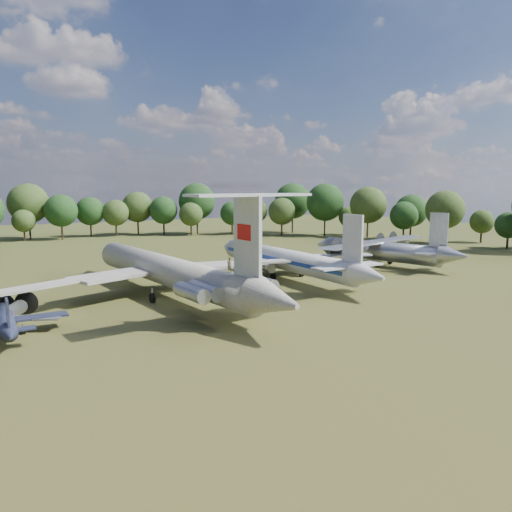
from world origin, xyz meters
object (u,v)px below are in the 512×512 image
an12_transport (380,253)px  small_prop_northwest (2,322)px  il62_airliner (168,277)px  tu104_jet (284,263)px  person_on_il62 (229,265)px  small_prop_west (6,324)px

an12_transport → small_prop_northwest: size_ratio=2.19×
il62_airliner → tu104_jet: 22.19m
tu104_jet → an12_transport: 23.09m
an12_transport → il62_airliner: bearing=172.6°
tu104_jet → il62_airliner: bearing=-170.3°
il62_airliner → person_on_il62: size_ratio=33.53×
tu104_jet → person_on_il62: (-20.03, -20.04, 4.07)m
small_prop_west → tu104_jet: bearing=17.5°
an12_transport → small_prop_northwest: bearing=176.8°
small_prop_northwest → person_on_il62: 24.35m
an12_transport → person_on_il62: 48.46m
an12_transport → small_prop_northwest: an12_transport is taller
il62_airliner → an12_transport: size_ratio=1.65×
tu104_jet → small_prop_west: size_ratio=2.90×
tu104_jet → small_prop_west: tu104_jet is taller
small_prop_west → small_prop_northwest: (-0.31, 1.28, -0.05)m
tu104_jet → person_on_il62: 28.62m
small_prop_northwest → person_on_il62: bearing=5.6°
an12_transport → small_prop_west: size_ratio=2.10×
tu104_jet → small_prop_northwest: size_ratio=3.02×
tu104_jet → small_prop_west: bearing=-164.1°
small_prop_northwest → person_on_il62: person_on_il62 is taller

